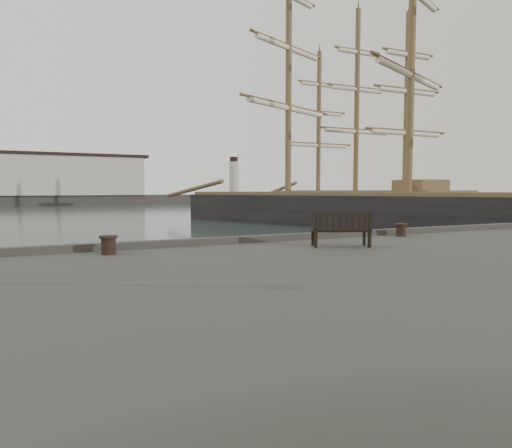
{
  "coord_description": "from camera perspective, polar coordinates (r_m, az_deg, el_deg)",
  "views": [
    {
      "loc": [
        -6.92,
        -11.79,
        3.03
      ],
      "look_at": [
        -1.38,
        -0.5,
        2.1
      ],
      "focal_mm": 32.0,
      "sensor_mm": 36.0,
      "label": 1
    }
  ],
  "objects": [
    {
      "name": "breakwater",
      "position": [
        103.83,
        -24.94,
        4.55
      ],
      "size": [
        140.0,
        9.5,
        12.2
      ],
      "color": "#383530",
      "rests_on": "ground"
    },
    {
      "name": "tall_ship_main",
      "position": [
        39.06,
        18.39,
        0.76
      ],
      "size": [
        24.97,
        43.07,
        32.37
      ],
      "rotation": [
        0.0,
        0.0,
        0.41
      ],
      "color": "black",
      "rests_on": "ground"
    },
    {
      "name": "bollard_left",
      "position": [
        11.04,
        -17.96,
        -2.5
      ],
      "size": [
        0.46,
        0.46,
        0.43
      ],
      "primitive_type": "cylinder",
      "rotation": [
        0.0,
        0.0,
        -0.12
      ],
      "color": "black",
      "rests_on": "quay"
    },
    {
      "name": "tall_ship_far",
      "position": [
        59.48,
        12.29,
        2.08
      ],
      "size": [
        7.88,
        31.98,
        27.23
      ],
      "rotation": [
        0.0,
        0.0,
        -0.03
      ],
      "color": "black",
      "rests_on": "ground"
    },
    {
      "name": "bench",
      "position": [
        12.09,
        10.56,
        -1.51
      ],
      "size": [
        1.6,
        1.05,
        0.87
      ],
      "rotation": [
        0.0,
        0.0,
        -0.38
      ],
      "color": "black",
      "rests_on": "quay"
    },
    {
      "name": "ground",
      "position": [
        14.01,
        4.2,
        -8.27
      ],
      "size": [
        400.0,
        400.0,
        0.0
      ],
      "primitive_type": "plane",
      "color": "black",
      "rests_on": "ground"
    },
    {
      "name": "bollard_right",
      "position": [
        15.33,
        17.66,
        -0.71
      ],
      "size": [
        0.47,
        0.47,
        0.41
      ],
      "primitive_type": "cylinder",
      "rotation": [
        0.0,
        0.0,
        0.24
      ],
      "color": "black",
      "rests_on": "quay"
    }
  ]
}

